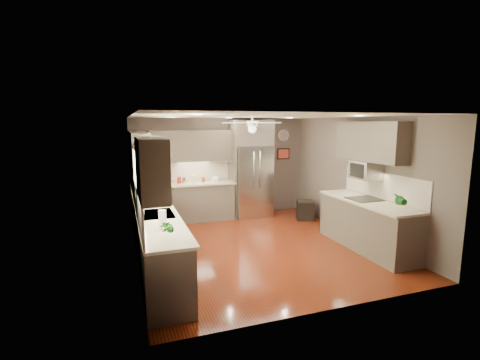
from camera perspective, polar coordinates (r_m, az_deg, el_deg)
floor at (r=6.93m, az=2.81°, el=-10.73°), size 5.00×5.00×0.00m
ceiling at (r=6.51m, az=2.99°, el=10.42°), size 5.00×5.00×0.00m
wall_back at (r=8.95m, az=-3.10°, el=2.10°), size 4.50×0.00×4.50m
wall_front at (r=4.44m, az=15.10°, el=-5.68°), size 4.50×0.00×4.50m
wall_left at (r=6.14m, az=-16.98°, el=-1.64°), size 0.00×5.00×5.00m
wall_right at (r=7.72m, az=18.57°, el=0.47°), size 0.00×5.00×5.00m
canister_a at (r=8.50m, az=-9.94°, el=0.01°), size 0.12×0.12×0.16m
canister_b at (r=8.49m, az=-9.17°, el=-0.04°), size 0.09×0.09×0.15m
canister_c at (r=8.51m, az=-7.58°, el=0.15°), size 0.16×0.16×0.20m
canister_d at (r=8.60m, az=-6.07°, el=0.08°), size 0.09×0.09×0.12m
soap_bottle at (r=6.04m, az=-15.04°, el=-3.80°), size 0.09×0.09×0.19m
potted_plant_left at (r=4.46m, az=-11.90°, el=-7.61°), size 0.17×0.13×0.30m
potted_plant_right at (r=6.33m, az=24.78°, el=-2.98°), size 0.23×0.20×0.36m
bowl at (r=8.66m, az=-3.96°, el=-0.06°), size 0.22×0.22×0.05m
left_run at (r=6.49m, az=-14.08°, el=-7.91°), size 0.65×4.70×1.45m
back_run at (r=8.63m, az=-7.15°, el=-3.40°), size 1.85×0.65×1.45m
uppers at (r=6.97m, az=-4.94°, el=5.16°), size 4.50×4.70×0.95m
window at (r=5.60m, az=-16.61°, el=0.46°), size 0.05×1.12×0.92m
sink at (r=5.75m, az=-13.43°, el=-5.73°), size 0.50×0.70×0.32m
refrigerator at (r=8.85m, az=1.88°, el=1.63°), size 1.06×0.75×2.45m
right_run at (r=7.08m, az=20.13°, el=-6.75°), size 0.70×2.20×1.45m
microwave at (r=7.13m, az=19.92°, el=1.56°), size 0.43×0.55×0.34m
ceiling_fan at (r=6.79m, az=2.02°, el=8.96°), size 1.18×1.18×0.32m
recessed_lights at (r=6.87m, az=1.40°, el=10.32°), size 2.84×3.14×0.01m
wall_clock at (r=9.50m, az=7.17°, el=7.30°), size 0.30×0.03×0.30m
framed_print at (r=9.52m, az=7.13°, el=4.29°), size 0.36×0.03×0.30m
stool at (r=8.82m, az=10.67°, el=-4.84°), size 0.52×0.52×0.47m
paper_towel at (r=4.88m, az=-12.61°, el=-6.27°), size 0.11×0.11×0.27m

